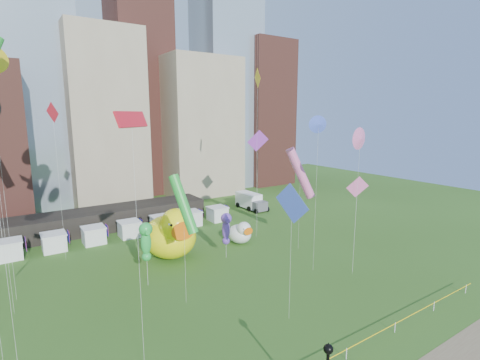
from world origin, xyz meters
TOP-DOWN VIEW (x-y plane):
  - skyline at (2.25, 61.06)m, footprint 101.00×23.00m
  - pavilion at (-4.00, 42.00)m, footprint 38.00×6.00m
  - vendor_tents at (1.02, 36.00)m, footprint 33.24×2.80m
  - big_duck at (2.96, 25.05)m, footprint 6.77×8.95m
  - small_duck at (13.08, 24.61)m, footprint 3.19×4.30m
  - seahorse_green at (-2.12, 19.39)m, footprint 1.58×1.88m
  - seahorse_purple at (8.72, 21.25)m, footprint 1.71×1.95m
  - box_truck at (25.14, 39.17)m, footprint 3.08×7.13m
  - kite_1 at (18.47, 18.65)m, footprint 3.99×3.20m
  - kite_4 at (16.56, 25.62)m, footprint 0.94×2.57m
  - kite_5 at (15.14, 12.53)m, footprint 1.91×0.35m
  - kite_7 at (18.29, 27.75)m, footprint 2.46×2.08m
  - kite_8 at (-8.22, 31.99)m, footprint 1.50×1.92m
  - kite_9 at (18.57, 9.68)m, footprint 1.70×1.70m
  - kite_11 at (-0.30, 14.00)m, footprint 2.03×3.34m
  - kite_13 at (6.07, 6.43)m, footprint 0.75×3.33m
  - kite_16 at (-7.05, 6.21)m, footprint 2.61×2.44m
  - kite_17 at (18.16, 9.35)m, footprint 2.34×0.98m

SIDE VIEW (x-z plane):
  - vendor_tents at x=1.02m, z-range -0.09..2.31m
  - small_duck at x=13.08m, z-range -0.14..3.18m
  - box_truck at x=25.14m, z-range 0.04..3.04m
  - pavilion at x=-4.00m, z-range 0.00..3.20m
  - big_duck at x=2.96m, z-range -0.28..6.53m
  - seahorse_purple at x=8.72m, z-range 1.24..7.09m
  - seahorse_green at x=-2.12m, z-range 1.75..8.69m
  - kite_11 at x=-0.30m, z-range 3.49..15.97m
  - kite_9 at x=18.57m, z-range 4.24..15.39m
  - kite_1 at x=18.47m, z-range 3.43..17.14m
  - kite_13 at x=6.07m, z-range 4.32..16.53m
  - kite_7 at x=18.29m, z-range 6.02..21.58m
  - kite_17 at x=18.16m, z-range 7.04..23.50m
  - kite_5 at x=15.14m, z-range 7.86..25.57m
  - kite_16 at x=-7.05m, z-range 8.41..26.40m
  - kite_8 at x=-8.22m, z-range 7.95..27.20m
  - skyline at x=2.25m, z-range -12.56..55.44m
  - kite_4 at x=16.56m, z-range 10.10..34.18m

